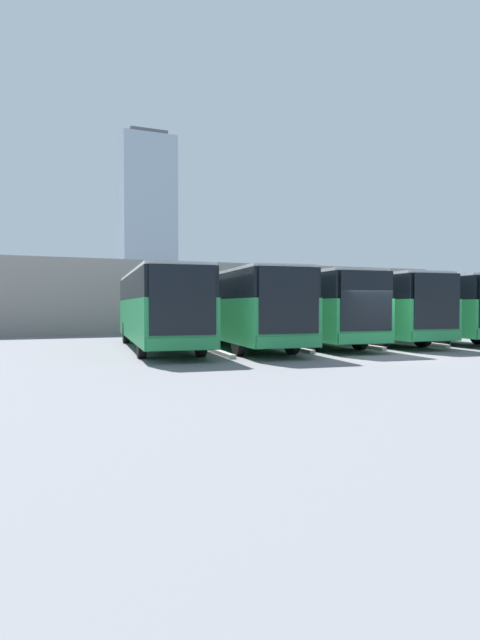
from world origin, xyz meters
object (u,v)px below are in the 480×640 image
bus_0 (412,306)px  bus_3 (237,306)px  bus_1 (359,306)px  bus_2 (300,306)px  bus_4 (158,307)px

bus_0 → bus_3: size_ratio=1.00×
bus_1 → bus_2: (3.60, 0.18, 0.00)m
bus_2 → bus_4: bearing=5.6°
bus_1 → bus_4: same height
bus_0 → bus_2: same height
bus_1 → bus_4: 10.80m
bus_1 → bus_3: 7.24m
bus_3 → bus_0: bearing=-170.6°
bus_4 → bus_1: bearing=-173.7°
bus_0 → bus_4: size_ratio=1.00×
bus_0 → bus_3: bearing=9.4°
bus_1 → bus_4: bearing=6.3°
bus_0 → bus_1: size_ratio=1.00×
bus_0 → bus_4: same height
bus_1 → bus_3: same height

